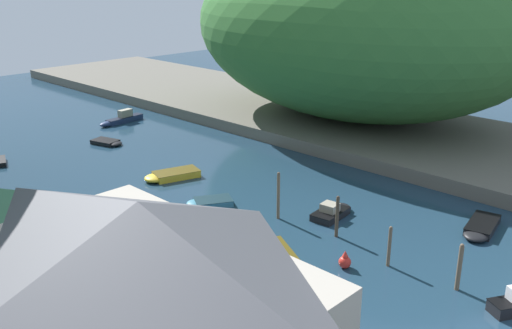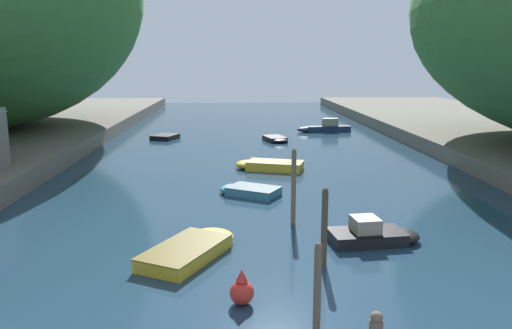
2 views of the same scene
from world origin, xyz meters
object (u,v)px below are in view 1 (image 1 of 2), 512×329
object	(u,v)px
boat_open_rowboat	(333,211)
boat_yellow_tender	(108,142)
waterfront_building	(145,306)
boat_red_skiff	(273,251)
boat_white_cruiser	(121,119)
boat_moored_right	(481,228)
channel_buoy_near	(345,261)
boat_near_quay	(208,203)
boat_far_right_bank	(170,175)

from	to	relation	value
boat_open_rowboat	boat_yellow_tender	distance (m)	28.54
waterfront_building	boat_red_skiff	world-z (taller)	waterfront_building
boat_red_skiff	boat_white_cruiser	world-z (taller)	boat_white_cruiser
boat_red_skiff	boat_open_rowboat	distance (m)	7.86
waterfront_building	boat_moored_right	distance (m)	27.95
boat_yellow_tender	channel_buoy_near	bearing A→B (deg)	67.06
boat_near_quay	boat_red_skiff	distance (m)	9.59
boat_red_skiff	boat_near_quay	bearing A→B (deg)	102.93
boat_white_cruiser	boat_yellow_tender	world-z (taller)	boat_white_cruiser
boat_open_rowboat	boat_white_cruiser	world-z (taller)	boat_white_cruiser
boat_red_skiff	boat_yellow_tender	world-z (taller)	boat_red_skiff
boat_moored_right	boat_open_rowboat	distance (m)	10.59
boat_open_rowboat	waterfront_building	bearing A→B (deg)	-77.56
boat_white_cruiser	boat_yellow_tender	size ratio (longest dim) A/B	1.65
boat_open_rowboat	boat_yellow_tender	bearing A→B (deg)	177.29
waterfront_building	boat_red_skiff	bearing A→B (deg)	24.69
boat_moored_right	boat_yellow_tender	world-z (taller)	boat_moored_right
channel_buoy_near	boat_red_skiff	bearing A→B (deg)	113.05
boat_moored_right	boat_yellow_tender	xyz separation A→B (m)	(-6.92, 37.77, -0.06)
boat_white_cruiser	boat_yellow_tender	bearing A→B (deg)	132.60
boat_near_quay	boat_yellow_tender	xyz separation A→B (m)	(3.52, 20.15, -0.03)
boat_moored_right	boat_open_rowboat	world-z (taller)	boat_open_rowboat
boat_red_skiff	boat_open_rowboat	bearing A→B (deg)	34.66
boat_moored_right	boat_open_rowboat	size ratio (longest dim) A/B	1.26
boat_far_right_bank	boat_white_cruiser	xyz separation A→B (m)	(7.81, 19.79, 0.15)
waterfront_building	boat_white_cruiser	xyz separation A→B (m)	(26.37, 42.74, -5.37)
boat_moored_right	boat_yellow_tender	distance (m)	38.40
boat_near_quay	boat_white_cruiser	world-z (taller)	boat_white_cruiser
boat_near_quay	boat_moored_right	bearing A→B (deg)	-119.76
boat_open_rowboat	boat_far_right_bank	distance (m)	15.81
boat_yellow_tender	boat_open_rowboat	bearing A→B (deg)	77.62
boat_red_skiff	boat_open_rowboat	world-z (taller)	boat_open_rowboat
boat_white_cruiser	boat_yellow_tender	distance (m)	8.96
boat_near_quay	boat_white_cruiser	bearing A→B (deg)	10.12
boat_near_quay	boat_moored_right	world-z (taller)	boat_moored_right
boat_near_quay	channel_buoy_near	xyz separation A→B (m)	(-0.57, -13.70, 0.22)
waterfront_building	boat_white_cruiser	distance (m)	50.51
boat_yellow_tender	channel_buoy_near	distance (m)	34.10
waterfront_building	boat_yellow_tender	bearing A→B (deg)	60.49
boat_moored_right	waterfront_building	bearing A→B (deg)	75.22
boat_moored_right	boat_far_right_bank	distance (m)	26.17
boat_far_right_bank	channel_buoy_near	distance (m)	20.87
boat_near_quay	boat_white_cruiser	size ratio (longest dim) A/B	0.65
waterfront_building	boat_yellow_tender	world-z (taller)	waterfront_building
boat_far_right_bank	boat_yellow_tender	size ratio (longest dim) A/B	1.42
boat_yellow_tender	channel_buoy_near	size ratio (longest dim) A/B	3.15
boat_white_cruiser	boat_far_right_bank	bearing A→B (deg)	152.80
channel_buoy_near	boat_near_quay	bearing A→B (deg)	87.60
waterfront_building	boat_red_skiff	size ratio (longest dim) A/B	2.74
boat_white_cruiser	channel_buoy_near	distance (m)	41.76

